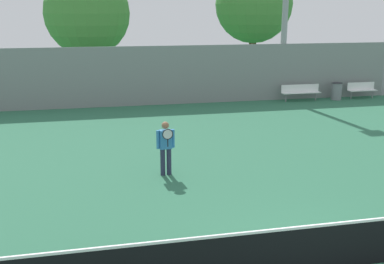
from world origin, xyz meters
TOP-DOWN VIEW (x-y plane):
  - tennis_net at (0.00, 0.00)m, footprint 12.39×0.09m
  - tennis_player at (-2.08, 5.60)m, footprint 0.54×0.42m
  - bench_courtside_near at (6.69, 15.23)m, footprint 2.14×0.40m
  - bench_courtside_far at (10.30, 15.23)m, footprint 1.63×0.40m
  - light_pole_center_back at (5.87, 15.93)m, footprint 0.90×0.60m
  - trash_bin at (8.73, 15.10)m, footprint 0.57×0.57m
  - back_fence at (0.00, 15.76)m, footprint 31.12×0.06m
  - tree_green_tall at (6.45, 22.46)m, footprint 5.08×5.08m
  - tree_green_broad at (-4.32, 22.39)m, footprint 5.23×5.23m

SIDE VIEW (x-z plane):
  - trash_bin at x=8.73m, z-range 0.00..0.93m
  - tennis_net at x=0.00m, z-range 0.01..0.96m
  - bench_courtside_far at x=10.30m, z-range 0.10..0.97m
  - bench_courtside_near at x=6.69m, z-range 0.11..0.97m
  - tennis_player at x=-2.08m, z-range 0.10..1.72m
  - back_fence at x=0.00m, z-range 0.00..2.99m
  - tree_green_broad at x=-4.32m, z-range 0.94..8.07m
  - light_pole_center_back at x=5.87m, z-range 0.54..9.22m
  - tree_green_tall at x=6.45m, z-range 1.26..8.89m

